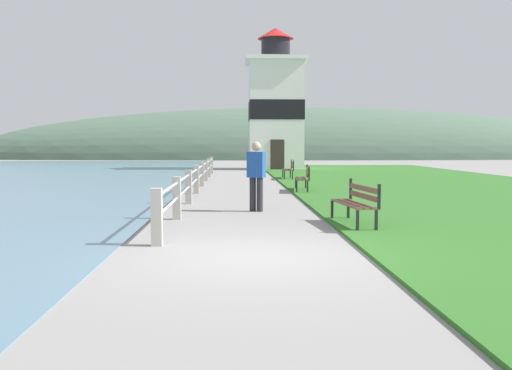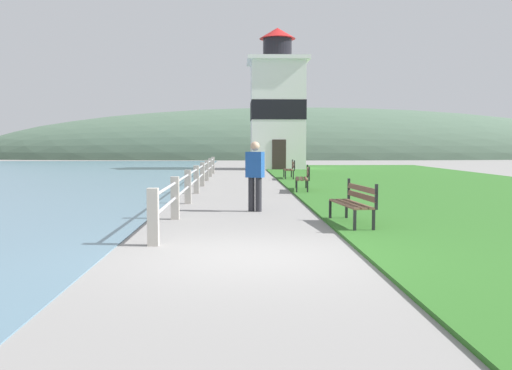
{
  "view_description": "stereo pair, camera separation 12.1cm",
  "coord_description": "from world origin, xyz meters",
  "px_view_note": "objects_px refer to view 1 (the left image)",
  "views": [
    {
      "loc": [
        -0.32,
        -8.49,
        1.7
      ],
      "look_at": [
        0.44,
        10.96,
        0.3
      ],
      "focal_mm": 40.0,
      "sensor_mm": 36.0,
      "label": 1
    },
    {
      "loc": [
        -0.2,
        -8.5,
        1.7
      ],
      "look_at": [
        0.44,
        10.96,
        0.3
      ],
      "focal_mm": 40.0,
      "sensor_mm": 36.0,
      "label": 2
    }
  ],
  "objects_px": {
    "park_bench_near": "(357,200)",
    "lighthouse": "(275,108)",
    "park_bench_far": "(289,168)",
    "person_strolling": "(256,174)",
    "park_bench_midway": "(304,177)"
  },
  "relations": [
    {
      "from": "park_bench_near",
      "to": "lighthouse",
      "type": "relative_size",
      "value": 0.2
    },
    {
      "from": "park_bench_far",
      "to": "person_strolling",
      "type": "xyz_separation_m",
      "value": [
        -2.11,
        -12.95,
        0.42
      ]
    },
    {
      "from": "park_bench_near",
      "to": "park_bench_midway",
      "type": "bearing_deg",
      "value": -95.36
    },
    {
      "from": "person_strolling",
      "to": "park_bench_far",
      "type": "bearing_deg",
      "value": 15.85
    },
    {
      "from": "park_bench_far",
      "to": "lighthouse",
      "type": "distance_m",
      "value": 12.02
    },
    {
      "from": "park_bench_midway",
      "to": "person_strolling",
      "type": "bearing_deg",
      "value": 77.02
    },
    {
      "from": "park_bench_far",
      "to": "person_strolling",
      "type": "relative_size",
      "value": 0.93
    },
    {
      "from": "park_bench_near",
      "to": "park_bench_midway",
      "type": "distance_m",
      "value": 8.63
    },
    {
      "from": "park_bench_near",
      "to": "lighthouse",
      "type": "height_order",
      "value": "lighthouse"
    },
    {
      "from": "park_bench_midway",
      "to": "person_strolling",
      "type": "relative_size",
      "value": 1.09
    },
    {
      "from": "park_bench_midway",
      "to": "lighthouse",
      "type": "xyz_separation_m",
      "value": [
        0.33,
        18.52,
        3.61
      ]
    },
    {
      "from": "park_bench_near",
      "to": "person_strolling",
      "type": "height_order",
      "value": "person_strolling"
    },
    {
      "from": "park_bench_near",
      "to": "person_strolling",
      "type": "relative_size",
      "value": 1.07
    },
    {
      "from": "park_bench_midway",
      "to": "park_bench_far",
      "type": "height_order",
      "value": "same"
    },
    {
      "from": "park_bench_midway",
      "to": "person_strolling",
      "type": "xyz_separation_m",
      "value": [
        -1.94,
        -5.9,
        0.42
      ]
    }
  ]
}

